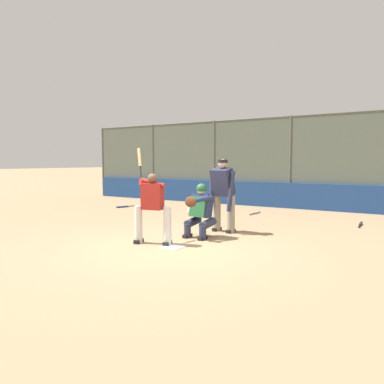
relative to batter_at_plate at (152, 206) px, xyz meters
name	(u,v)px	position (x,y,z in m)	size (l,w,h in m)	color
ground_plane	(172,247)	(-0.52, 0.02, -0.81)	(160.00, 160.00, 0.00)	#9E7F5B
home_plate_marker	(172,247)	(-0.52, 0.02, -0.80)	(0.43, 0.43, 0.01)	white
backstop_fence	(290,160)	(-0.52, -7.61, 1.00)	(19.44, 0.08, 3.43)	#515651
padding_wall	(289,196)	(-0.52, -7.51, -0.33)	(18.97, 0.18, 0.95)	navy
bleachers_beyond	(270,192)	(1.03, -9.77, -0.42)	(13.55, 1.95, 1.16)	slate
batter_at_plate	(152,206)	(0.00, 0.00, 0.00)	(1.04, 0.54, 2.04)	silver
catcher_behind_plate	(199,210)	(-0.49, -1.11, -0.17)	(0.66, 0.79, 1.24)	#2D334C
umpire_home	(223,193)	(-0.63, -1.98, 0.16)	(0.73, 0.50, 1.79)	gray
spare_bat_near_backstop	(124,207)	(4.83, -4.41, -0.78)	(0.34, 0.83, 0.07)	black
spare_bat_by_padding	(360,224)	(-3.37, -4.85, -0.78)	(0.10, 0.86, 0.07)	black
spare_bat_third_base_side	(256,213)	(-0.08, -5.49, -0.78)	(0.07, 0.85, 0.07)	black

